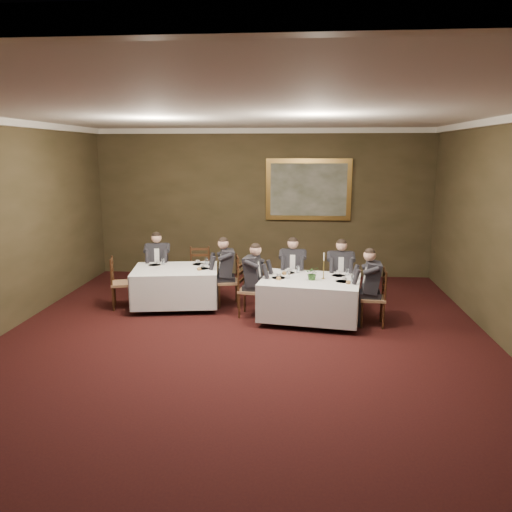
# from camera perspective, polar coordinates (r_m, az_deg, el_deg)

# --- Properties ---
(ground) EXTENTS (10.00, 10.00, 0.00)m
(ground) POSITION_cam_1_polar(r_m,az_deg,el_deg) (7.56, -1.89, -11.23)
(ground) COLOR black
(ground) RESTS_ON ground
(ceiling) EXTENTS (8.00, 10.00, 0.10)m
(ceiling) POSITION_cam_1_polar(r_m,az_deg,el_deg) (6.98, -2.09, 16.24)
(ceiling) COLOR silver
(ceiling) RESTS_ON back_wall
(back_wall) EXTENTS (8.00, 0.10, 3.50)m
(back_wall) POSITION_cam_1_polar(r_m,az_deg,el_deg) (12.00, 0.81, 6.03)
(back_wall) COLOR #342E1A
(back_wall) RESTS_ON ground
(front_wall) EXTENTS (8.00, 0.10, 3.50)m
(front_wall) POSITION_cam_1_polar(r_m,az_deg,el_deg) (2.41, -16.76, -18.95)
(front_wall) COLOR #342E1A
(front_wall) RESTS_ON ground
(crown_molding) EXTENTS (8.00, 10.00, 0.12)m
(crown_molding) POSITION_cam_1_polar(r_m,az_deg,el_deg) (6.98, -2.08, 15.75)
(crown_molding) COLOR white
(crown_molding) RESTS_ON back_wall
(table_main) EXTENTS (1.90, 1.56, 0.67)m
(table_main) POSITION_cam_1_polar(r_m,az_deg,el_deg) (8.94, 6.21, -4.57)
(table_main) COLOR black
(table_main) RESTS_ON ground
(table_second) EXTENTS (1.79, 1.47, 0.67)m
(table_second) POSITION_cam_1_polar(r_m,az_deg,el_deg) (9.79, -9.15, -3.20)
(table_second) COLOR black
(table_second) RESTS_ON ground
(chair_main_backleft) EXTENTS (0.45, 0.43, 1.00)m
(chair_main_backleft) POSITION_cam_1_polar(r_m,az_deg,el_deg) (9.89, 4.17, -3.92)
(chair_main_backleft) COLOR #926D4A
(chair_main_backleft) RESTS_ON ground
(diner_main_backleft) EXTENTS (0.43, 0.49, 1.35)m
(diner_main_backleft) POSITION_cam_1_polar(r_m,az_deg,el_deg) (9.82, 4.19, -2.65)
(diner_main_backleft) COLOR black
(diner_main_backleft) RESTS_ON chair_main_backleft
(chair_main_backright) EXTENTS (0.46, 0.44, 1.00)m
(chair_main_backright) POSITION_cam_1_polar(r_m,az_deg,el_deg) (9.79, 9.54, -4.21)
(chair_main_backright) COLOR #926D4A
(chair_main_backright) RESTS_ON ground
(diner_main_backright) EXTENTS (0.43, 0.50, 1.35)m
(diner_main_backright) POSITION_cam_1_polar(r_m,az_deg,el_deg) (9.72, 9.58, -2.94)
(diner_main_backright) COLOR black
(diner_main_backright) RESTS_ON chair_main_backright
(chair_main_endleft) EXTENTS (0.48, 0.50, 1.00)m
(chair_main_endleft) POSITION_cam_1_polar(r_m,az_deg,el_deg) (9.18, -0.60, -5.14)
(chair_main_endleft) COLOR #926D4A
(chair_main_endleft) RESTS_ON ground
(diner_main_endleft) EXTENTS (0.54, 0.47, 1.35)m
(diner_main_endleft) POSITION_cam_1_polar(r_m,az_deg,el_deg) (9.11, -0.54, -3.77)
(diner_main_endleft) COLOR black
(diner_main_endleft) RESTS_ON chair_main_endleft
(chair_main_endright) EXTENTS (0.45, 0.47, 1.00)m
(chair_main_endright) POSITION_cam_1_polar(r_m,az_deg,el_deg) (8.93, 13.18, -5.95)
(chair_main_endright) COLOR #926D4A
(chair_main_endright) RESTS_ON ground
(diner_main_endright) EXTENTS (0.50, 0.44, 1.35)m
(diner_main_endright) POSITION_cam_1_polar(r_m,az_deg,el_deg) (8.86, 13.17, -4.54)
(diner_main_endright) COLOR black
(diner_main_endright) RESTS_ON chair_main_endright
(chair_sec_backleft) EXTENTS (0.51, 0.50, 1.00)m
(chair_sec_backleft) POSITION_cam_1_polar(r_m,az_deg,el_deg) (10.67, -11.07, -2.93)
(chair_sec_backleft) COLOR #926D4A
(chair_sec_backleft) RESTS_ON ground
(diner_sec_backleft) EXTENTS (0.48, 0.55, 1.35)m
(diner_sec_backleft) POSITION_cam_1_polar(r_m,az_deg,el_deg) (10.61, -11.12, -1.75)
(diner_sec_backleft) COLOR black
(diner_sec_backleft) RESTS_ON chair_sec_backleft
(chair_sec_backright) EXTENTS (0.50, 0.48, 1.00)m
(chair_sec_backright) POSITION_cam_1_polar(r_m,az_deg,el_deg) (10.60, -6.42, -2.88)
(chair_sec_backright) COLOR #926D4A
(chair_sec_backright) RESTS_ON ground
(chair_sec_endright) EXTENTS (0.50, 0.52, 1.00)m
(chair_sec_endright) POSITION_cam_1_polar(r_m,az_deg,el_deg) (9.79, -3.15, -4.06)
(chair_sec_endright) COLOR #926D4A
(chair_sec_endright) RESTS_ON ground
(diner_sec_endright) EXTENTS (0.55, 0.49, 1.35)m
(diner_sec_endright) POSITION_cam_1_polar(r_m,az_deg,el_deg) (9.73, -3.23, -2.77)
(diner_sec_endright) COLOR black
(diner_sec_endright) RESTS_ON chair_sec_endright
(chair_sec_endleft) EXTENTS (0.53, 0.54, 1.00)m
(chair_sec_endleft) POSITION_cam_1_polar(r_m,az_deg,el_deg) (9.97, -14.98, -4.16)
(chair_sec_endleft) COLOR #926D4A
(chair_sec_endleft) RESTS_ON ground
(centerpiece) EXTENTS (0.23, 0.20, 0.26)m
(centerpiece) POSITION_cam_1_polar(r_m,az_deg,el_deg) (8.76, 6.48, -1.90)
(centerpiece) COLOR #2D5926
(centerpiece) RESTS_ON table_main
(candlestick) EXTENTS (0.07, 0.07, 0.48)m
(candlestick) POSITION_cam_1_polar(r_m,az_deg,el_deg) (8.84, 7.73, -1.48)
(candlestick) COLOR #A58532
(candlestick) RESTS_ON table_main
(place_setting_table_main) EXTENTS (0.33, 0.31, 0.14)m
(place_setting_table_main) POSITION_cam_1_polar(r_m,az_deg,el_deg) (9.28, 4.03, -1.69)
(place_setting_table_main) COLOR white
(place_setting_table_main) RESTS_ON table_main
(place_setting_table_second) EXTENTS (0.33, 0.31, 0.14)m
(place_setting_table_second) POSITION_cam_1_polar(r_m,az_deg,el_deg) (10.09, -11.17, -0.80)
(place_setting_table_second) COLOR white
(place_setting_table_second) RESTS_ON table_second
(painting) EXTENTS (2.00, 0.09, 1.44)m
(painting) POSITION_cam_1_polar(r_m,az_deg,el_deg) (11.88, 6.01, 7.55)
(painting) COLOR #BB9344
(painting) RESTS_ON back_wall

